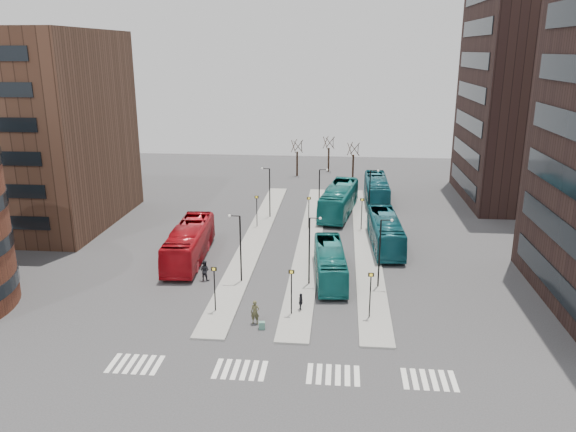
# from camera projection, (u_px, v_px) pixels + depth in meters

# --- Properties ---
(ground) EXTENTS (160.00, 160.00, 0.00)m
(ground) POSITION_uv_depth(u_px,v_px,m) (245.00, 408.00, 32.33)
(ground) COLOR #303033
(ground) RESTS_ON ground
(island_left) EXTENTS (2.50, 45.00, 0.15)m
(island_left) POSITION_uv_depth(u_px,v_px,m) (255.00, 238.00, 61.29)
(island_left) COLOR gray
(island_left) RESTS_ON ground
(island_mid) EXTENTS (2.50, 45.00, 0.15)m
(island_mid) POSITION_uv_depth(u_px,v_px,m) (310.00, 240.00, 60.74)
(island_mid) COLOR gray
(island_mid) RESTS_ON ground
(island_right) EXTENTS (2.50, 45.00, 0.15)m
(island_right) POSITION_uv_depth(u_px,v_px,m) (366.00, 241.00, 60.19)
(island_right) COLOR gray
(island_right) RESTS_ON ground
(suitcase) EXTENTS (0.51, 0.43, 0.57)m
(suitcase) POSITION_uv_depth(u_px,v_px,m) (262.00, 325.00, 41.44)
(suitcase) COLOR navy
(suitcase) RESTS_ON ground
(red_bus) EXTENTS (3.63, 12.64, 3.48)m
(red_bus) POSITION_uv_depth(u_px,v_px,m) (189.00, 243.00, 54.76)
(red_bus) COLOR #A80C15
(red_bus) RESTS_ON ground
(teal_bus_a) EXTENTS (3.36, 10.75, 2.95)m
(teal_bus_a) POSITION_uv_depth(u_px,v_px,m) (330.00, 263.00, 50.31)
(teal_bus_a) COLOR #146563
(teal_bus_a) RESTS_ON ground
(teal_bus_b) EXTENTS (5.06, 13.45, 3.66)m
(teal_bus_b) POSITION_uv_depth(u_px,v_px,m) (339.00, 200.00, 70.02)
(teal_bus_b) COLOR #156C6B
(teal_bus_b) RESTS_ON ground
(teal_bus_c) EXTENTS (3.32, 12.01, 3.31)m
(teal_bus_c) POSITION_uv_depth(u_px,v_px,m) (385.00, 231.00, 58.41)
(teal_bus_c) COLOR #13545F
(teal_bus_c) RESTS_ON ground
(teal_bus_d) EXTENTS (2.86, 12.19, 3.39)m
(teal_bus_d) POSITION_uv_depth(u_px,v_px,m) (377.00, 189.00, 75.77)
(teal_bus_d) COLOR #145766
(teal_bus_d) RESTS_ON ground
(traveller) EXTENTS (0.71, 0.50, 1.85)m
(traveller) POSITION_uv_depth(u_px,v_px,m) (255.00, 312.00, 42.08)
(traveller) COLOR #47452A
(traveller) RESTS_ON ground
(commuter_a) EXTENTS (1.06, 0.92, 1.86)m
(commuter_a) POSITION_uv_depth(u_px,v_px,m) (205.00, 270.00, 50.03)
(commuter_a) COLOR black
(commuter_a) RESTS_ON ground
(commuter_b) EXTENTS (0.37, 0.88, 1.50)m
(commuter_b) POSITION_uv_depth(u_px,v_px,m) (301.00, 302.00, 44.15)
(commuter_b) COLOR black
(commuter_b) RESTS_ON ground
(commuter_c) EXTENTS (0.59, 0.97, 1.46)m
(commuter_c) POSITION_uv_depth(u_px,v_px,m) (333.00, 280.00, 48.57)
(commuter_c) COLOR black
(commuter_c) RESTS_ON ground
(crosswalk_stripes) EXTENTS (22.35, 2.40, 0.01)m
(crosswalk_stripes) POSITION_uv_depth(u_px,v_px,m) (282.00, 372.00, 35.98)
(crosswalk_stripes) COLOR silver
(crosswalk_stripes) RESTS_ON ground
(office_block) EXTENTS (25.00, 20.12, 22.00)m
(office_block) POSITION_uv_depth(u_px,v_px,m) (2.00, 129.00, 64.73)
(office_block) COLOR #4C3123
(office_block) RESTS_ON ground
(tower_far) EXTENTS (20.12, 20.00, 30.00)m
(tower_far) POSITION_uv_depth(u_px,v_px,m) (551.00, 88.00, 72.80)
(tower_far) COLOR black
(tower_far) RESTS_ON ground
(sign_poles) EXTENTS (12.45, 22.12, 3.65)m
(sign_poles) POSITION_uv_depth(u_px,v_px,m) (302.00, 240.00, 53.43)
(sign_poles) COLOR black
(sign_poles) RESTS_ON ground
(lamp_posts) EXTENTS (14.04, 20.24, 6.12)m
(lamp_posts) POSITION_uv_depth(u_px,v_px,m) (315.00, 214.00, 57.77)
(lamp_posts) COLOR black
(lamp_posts) RESTS_ON ground
(bare_trees) EXTENTS (10.97, 8.14, 5.90)m
(bare_trees) POSITION_uv_depth(u_px,v_px,m) (326.00, 159.00, 91.08)
(bare_trees) COLOR black
(bare_trees) RESTS_ON ground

